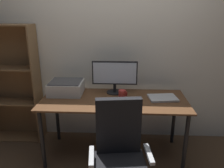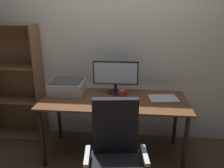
% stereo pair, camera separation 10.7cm
% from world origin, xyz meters
% --- Properties ---
extents(ground_plane, '(12.00, 12.00, 0.00)m').
position_xyz_m(ground_plane, '(0.00, 0.00, 0.00)').
color(ground_plane, '#4C3826').
extents(back_wall, '(6.40, 0.10, 2.60)m').
position_xyz_m(back_wall, '(0.00, 0.52, 1.30)').
color(back_wall, silver).
rests_on(back_wall, ground).
extents(desk, '(1.68, 0.71, 0.74)m').
position_xyz_m(desk, '(0.00, 0.00, 0.66)').
color(desk, '#56351E').
rests_on(desk, ground).
extents(monitor, '(0.55, 0.20, 0.40)m').
position_xyz_m(monitor, '(-0.00, 0.21, 0.97)').
color(monitor, black).
rests_on(monitor, desk).
extents(keyboard, '(0.29, 0.11, 0.02)m').
position_xyz_m(keyboard, '(0.01, -0.20, 0.75)').
color(keyboard, silver).
rests_on(keyboard, desk).
extents(mouse, '(0.06, 0.10, 0.03)m').
position_xyz_m(mouse, '(0.22, -0.18, 0.76)').
color(mouse, black).
rests_on(mouse, desk).
extents(coffee_mug, '(0.10, 0.09, 0.10)m').
position_xyz_m(coffee_mug, '(0.10, 0.04, 0.79)').
color(coffee_mug, '#B72D28').
rests_on(coffee_mug, desk).
extents(laptop, '(0.35, 0.27, 0.02)m').
position_xyz_m(laptop, '(0.57, 0.04, 0.75)').
color(laptop, '#B7BABC').
rests_on(laptop, desk).
extents(printer, '(0.40, 0.34, 0.16)m').
position_xyz_m(printer, '(-0.59, 0.15, 0.82)').
color(printer, silver).
rests_on(printer, desk).
extents(office_chair, '(0.55, 0.54, 1.01)m').
position_xyz_m(office_chair, '(0.08, -0.77, 0.46)').
color(office_chair, '#B7BABC').
rests_on(office_chair, ground).
extents(bookshelf, '(0.76, 0.28, 1.56)m').
position_xyz_m(bookshelf, '(-1.41, 0.36, 0.77)').
color(bookshelf, brown).
rests_on(bookshelf, ground).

